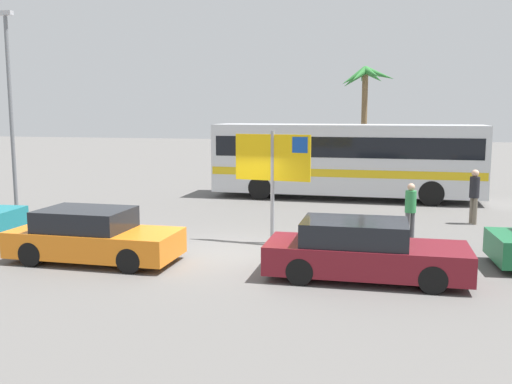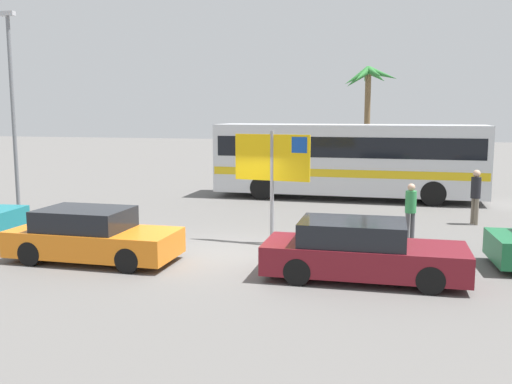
{
  "view_description": "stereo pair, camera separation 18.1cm",
  "coord_description": "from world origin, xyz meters",
  "px_view_note": "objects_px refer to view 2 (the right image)",
  "views": [
    {
      "loc": [
        4.34,
        -14.15,
        3.74
      ],
      "look_at": [
        0.31,
        2.55,
        1.3
      ],
      "focal_mm": 40.04,
      "sensor_mm": 36.0,
      "label": 1
    },
    {
      "loc": [
        4.52,
        -14.1,
        3.74
      ],
      "look_at": [
        0.31,
        2.55,
        1.3
      ],
      "focal_mm": 40.04,
      "sensor_mm": 36.0,
      "label": 2
    }
  ],
  "objects_px": {
    "ferry_sign": "(274,162)",
    "pedestrian_crossing_lot": "(411,207)",
    "car_maroon": "(361,251)",
    "car_orange": "(92,236)",
    "bus_front_coach": "(348,157)",
    "pedestrian_near_sign": "(476,192)"
  },
  "relations": [
    {
      "from": "car_orange",
      "to": "pedestrian_crossing_lot",
      "type": "height_order",
      "value": "pedestrian_crossing_lot"
    },
    {
      "from": "ferry_sign",
      "to": "pedestrian_crossing_lot",
      "type": "xyz_separation_m",
      "value": [
        3.78,
        1.39,
        -1.35
      ]
    },
    {
      "from": "ferry_sign",
      "to": "car_orange",
      "type": "xyz_separation_m",
      "value": [
        -4.0,
        -3.01,
        -1.69
      ]
    },
    {
      "from": "car_maroon",
      "to": "pedestrian_crossing_lot",
      "type": "relative_size",
      "value": 2.7
    },
    {
      "from": "bus_front_coach",
      "to": "car_orange",
      "type": "xyz_separation_m",
      "value": [
        -5.27,
        -11.99,
        -1.15
      ]
    },
    {
      "from": "ferry_sign",
      "to": "car_maroon",
      "type": "distance_m",
      "value": 4.32
    },
    {
      "from": "car_orange",
      "to": "pedestrian_near_sign",
      "type": "bearing_deg",
      "value": 36.3
    },
    {
      "from": "ferry_sign",
      "to": "car_maroon",
      "type": "bearing_deg",
      "value": -41.77
    },
    {
      "from": "bus_front_coach",
      "to": "car_orange",
      "type": "relative_size",
      "value": 2.69
    },
    {
      "from": "bus_front_coach",
      "to": "pedestrian_crossing_lot",
      "type": "relative_size",
      "value": 6.78
    },
    {
      "from": "car_orange",
      "to": "bus_front_coach",
      "type": "bearing_deg",
      "value": 66.21
    },
    {
      "from": "car_orange",
      "to": "car_maroon",
      "type": "xyz_separation_m",
      "value": [
        6.66,
        0.05,
        0.0
      ]
    },
    {
      "from": "bus_front_coach",
      "to": "pedestrian_near_sign",
      "type": "xyz_separation_m",
      "value": [
        4.63,
        -4.7,
        -0.7
      ]
    },
    {
      "from": "ferry_sign",
      "to": "pedestrian_near_sign",
      "type": "height_order",
      "value": "ferry_sign"
    },
    {
      "from": "pedestrian_crossing_lot",
      "to": "pedestrian_near_sign",
      "type": "bearing_deg",
      "value": -73.02
    },
    {
      "from": "bus_front_coach",
      "to": "car_maroon",
      "type": "bearing_deg",
      "value": -83.38
    },
    {
      "from": "bus_front_coach",
      "to": "pedestrian_near_sign",
      "type": "height_order",
      "value": "bus_front_coach"
    },
    {
      "from": "car_orange",
      "to": "pedestrian_crossing_lot",
      "type": "distance_m",
      "value": 8.95
    },
    {
      "from": "car_maroon",
      "to": "car_orange",
      "type": "bearing_deg",
      "value": 179.46
    },
    {
      "from": "bus_front_coach",
      "to": "ferry_sign",
      "type": "relative_size",
      "value": 3.52
    },
    {
      "from": "car_orange",
      "to": "pedestrian_near_sign",
      "type": "height_order",
      "value": "pedestrian_near_sign"
    },
    {
      "from": "ferry_sign",
      "to": "pedestrian_near_sign",
      "type": "distance_m",
      "value": 7.39
    }
  ]
}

